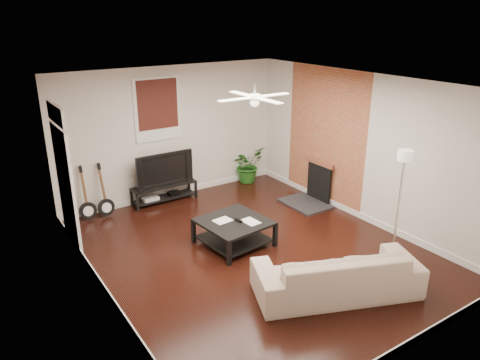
% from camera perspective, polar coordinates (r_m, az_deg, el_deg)
% --- Properties ---
extents(room, '(5.01, 6.01, 2.81)m').
position_cam_1_polar(room, '(7.25, 1.75, 0.94)').
color(room, black).
rests_on(room, ground).
extents(brick_accent, '(0.02, 2.20, 2.80)m').
position_cam_1_polar(brick_accent, '(9.52, 10.59, 5.33)').
color(brick_accent, '#B25B39').
rests_on(brick_accent, floor).
extents(fireplace, '(0.80, 1.10, 0.92)m').
position_cam_1_polar(fireplace, '(9.61, 8.99, -0.31)').
color(fireplace, black).
rests_on(fireplace, floor).
extents(window_back, '(1.00, 0.06, 1.30)m').
position_cam_1_polar(window_back, '(9.48, -10.26, 8.71)').
color(window_back, black).
rests_on(window_back, wall_back).
extents(door_left, '(0.08, 1.00, 2.50)m').
position_cam_1_polar(door_left, '(8.04, -20.97, 0.40)').
color(door_left, white).
rests_on(door_left, wall_left).
extents(tv_stand, '(1.38, 0.37, 0.39)m').
position_cam_1_polar(tv_stand, '(9.80, -9.44, -1.61)').
color(tv_stand, black).
rests_on(tv_stand, floor).
extents(tv, '(1.24, 0.16, 0.71)m').
position_cam_1_polar(tv, '(9.62, -9.68, 1.47)').
color(tv, black).
rests_on(tv, tv_stand).
extents(coffee_table, '(1.17, 1.17, 0.45)m').
position_cam_1_polar(coffee_table, '(7.92, -0.76, -6.56)').
color(coffee_table, black).
rests_on(coffee_table, floor).
extents(sofa, '(2.50, 1.72, 0.68)m').
position_cam_1_polar(sofa, '(6.73, 12.01, -11.17)').
color(sofa, '#C3AA92').
rests_on(sofa, floor).
extents(floor_lamp, '(0.41, 0.41, 1.90)m').
position_cam_1_polar(floor_lamp, '(7.45, 19.19, -3.41)').
color(floor_lamp, silver).
rests_on(floor_lamp, floor).
extents(potted_plant, '(0.92, 0.86, 0.84)m').
position_cam_1_polar(potted_plant, '(10.74, 0.94, 1.95)').
color(potted_plant, '#1F5919').
rests_on(potted_plant, floor).
extents(guitar_left, '(0.33, 0.24, 1.08)m').
position_cam_1_polar(guitar_left, '(9.16, -18.73, -1.69)').
color(guitar_left, black).
rests_on(guitar_left, floor).
extents(guitar_right, '(0.36, 0.27, 1.08)m').
position_cam_1_polar(guitar_right, '(9.22, -16.60, -1.31)').
color(guitar_right, black).
rests_on(guitar_right, floor).
extents(ceiling_fan, '(1.24, 1.24, 0.32)m').
position_cam_1_polar(ceiling_fan, '(6.95, 1.85, 10.32)').
color(ceiling_fan, white).
rests_on(ceiling_fan, ceiling).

